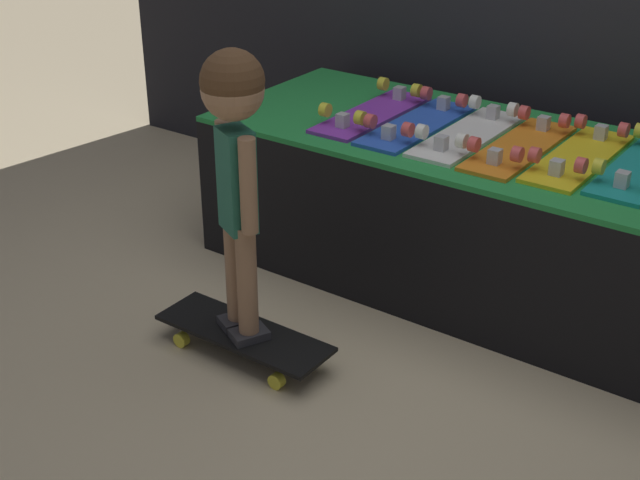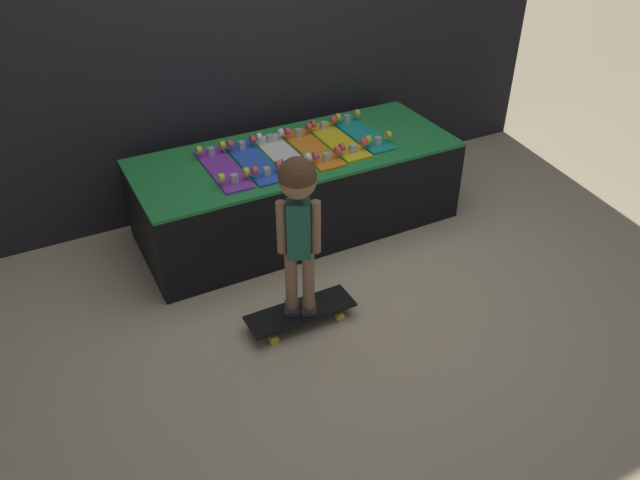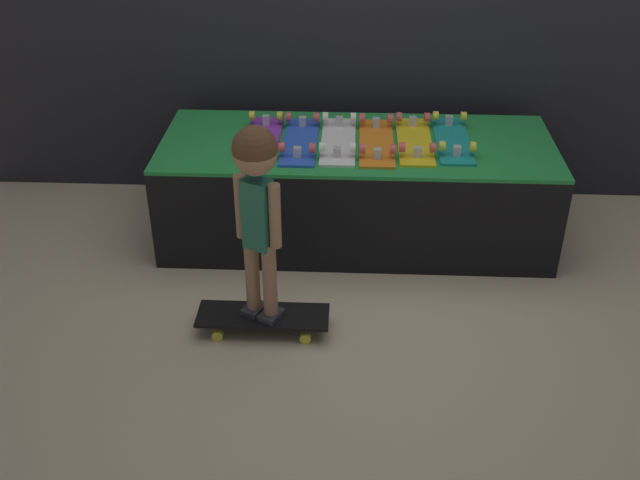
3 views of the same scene
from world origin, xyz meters
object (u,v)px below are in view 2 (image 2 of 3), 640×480
skateboard_white_on_rack (283,153)px  skateboard_yellow_on_rack (337,139)px  skateboard_blue_on_rack (254,161)px  skateboard_orange_on_rack (312,147)px  child (298,209)px  skateboard_on_floor (301,312)px  skateboard_teal_on_rack (362,132)px  skateboard_purple_on_rack (223,167)px

skateboard_white_on_rack → skateboard_yellow_on_rack: bearing=2.6°
skateboard_blue_on_rack → skateboard_yellow_on_rack: size_ratio=1.00×
skateboard_orange_on_rack → skateboard_white_on_rack: bearing=177.7°
skateboard_yellow_on_rack → skateboard_blue_on_rack: bearing=-177.2°
skateboard_blue_on_rack → skateboard_white_on_rack: 0.21m
skateboard_white_on_rack → child: child is taller
skateboard_orange_on_rack → skateboard_on_floor: skateboard_orange_on_rack is taller
skateboard_orange_on_rack → skateboard_on_floor: size_ratio=0.99×
skateboard_orange_on_rack → skateboard_teal_on_rack: 0.42m
skateboard_purple_on_rack → skateboard_teal_on_rack: (1.03, 0.04, 0.00)m
skateboard_white_on_rack → skateboard_on_floor: (-0.33, -0.91, -0.52)m
skateboard_yellow_on_rack → skateboard_teal_on_rack: 0.21m
skateboard_blue_on_rack → skateboard_on_floor: skateboard_blue_on_rack is taller
skateboard_purple_on_rack → skateboard_teal_on_rack: 1.03m
skateboard_blue_on_rack → child: bearing=-97.7°
skateboard_orange_on_rack → skateboard_blue_on_rack: bearing=-179.6°
child → skateboard_orange_on_rack: bearing=85.7°
skateboard_purple_on_rack → skateboard_blue_on_rack: size_ratio=1.00×
skateboard_purple_on_rack → skateboard_white_on_rack: size_ratio=1.00×
skateboard_yellow_on_rack → child: (-0.74, -0.93, 0.16)m
skateboard_purple_on_rack → child: bearing=-84.7°
skateboard_orange_on_rack → skateboard_purple_on_rack: bearing=179.4°
skateboard_orange_on_rack → skateboard_on_floor: 1.17m
skateboard_blue_on_rack → skateboard_on_floor: (-0.12, -0.90, -0.52)m
skateboard_orange_on_rack → skateboard_teal_on_rack: (0.41, 0.05, 0.00)m
skateboard_white_on_rack → skateboard_teal_on_rack: same height
skateboard_white_on_rack → skateboard_yellow_on_rack: size_ratio=1.00×
skateboard_blue_on_rack → skateboard_yellow_on_rack: same height
skateboard_yellow_on_rack → skateboard_on_floor: (-0.74, -0.93, -0.52)m
skateboard_teal_on_rack → child: size_ratio=0.65×
skateboard_white_on_rack → skateboard_teal_on_rack: (0.62, 0.04, 0.00)m
skateboard_orange_on_rack → skateboard_teal_on_rack: same height
skateboard_white_on_rack → skateboard_orange_on_rack: bearing=-2.3°
skateboard_purple_on_rack → skateboard_white_on_rack: 0.41m
skateboard_yellow_on_rack → skateboard_teal_on_rack: (0.21, 0.02, 0.00)m
skateboard_teal_on_rack → skateboard_on_floor: (-0.95, -0.95, -0.52)m
skateboard_on_floor → skateboard_purple_on_rack: bearing=95.3°
skateboard_purple_on_rack → skateboard_teal_on_rack: size_ratio=1.00×
skateboard_purple_on_rack → skateboard_white_on_rack: same height
skateboard_purple_on_rack → skateboard_blue_on_rack: 0.21m
skateboard_blue_on_rack → skateboard_purple_on_rack: bearing=177.2°
skateboard_yellow_on_rack → skateboard_on_floor: bearing=-128.6°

